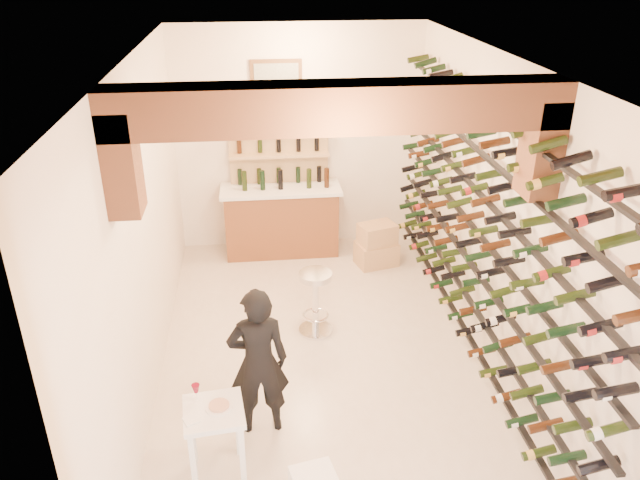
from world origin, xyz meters
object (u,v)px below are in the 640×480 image
at_px(wine_rack, 473,224).
at_px(back_counter, 282,219).
at_px(tasting_table, 214,421).
at_px(crate_lower, 376,254).
at_px(person, 258,362).
at_px(chrome_barstool, 316,298).

relative_size(wine_rack, back_counter, 3.35).
distance_m(tasting_table, crate_lower, 4.22).
xyz_separation_m(back_counter, tasting_table, (-0.78, -4.18, 0.05)).
bearing_deg(back_counter, person, -96.25).
relative_size(back_counter, tasting_table, 1.99).
height_order(wine_rack, person, wine_rack).
distance_m(wine_rack, back_counter, 3.38).
bearing_deg(crate_lower, tasting_table, -119.76).
relative_size(back_counter, person, 1.14).
bearing_deg(tasting_table, back_counter, 73.17).
bearing_deg(chrome_barstool, wine_rack, -18.81).
bearing_deg(person, tasting_table, 51.47).
bearing_deg(wine_rack, back_counter, 124.66).
xyz_separation_m(tasting_table, chrome_barstool, (1.05, 2.06, -0.13)).
height_order(chrome_barstool, crate_lower, chrome_barstool).
distance_m(back_counter, chrome_barstool, 2.14).
height_order(wine_rack, tasting_table, wine_rack).
height_order(wine_rack, back_counter, wine_rack).
xyz_separation_m(wine_rack, tasting_table, (-2.61, -1.53, -0.97)).
relative_size(wine_rack, person, 3.82).
xyz_separation_m(person, crate_lower, (1.70, 3.11, -0.58)).
relative_size(back_counter, crate_lower, 3.08).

